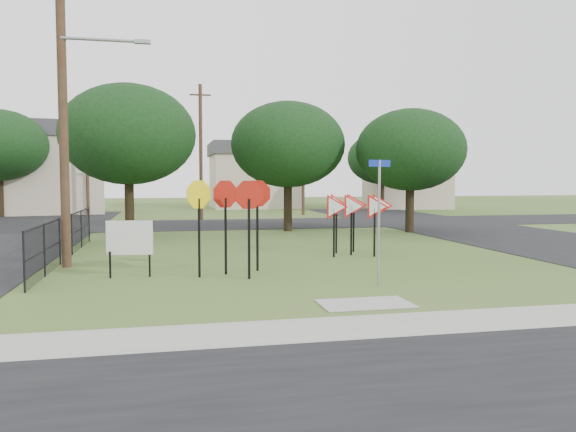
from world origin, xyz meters
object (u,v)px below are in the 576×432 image
at_px(info_board, 130,240).
at_px(stop_sign_cluster, 233,205).
at_px(street_name_sign, 379,214).
at_px(yield_sign_cluster, 355,209).

bearing_deg(info_board, stop_sign_cluster, -4.43).
xyz_separation_m(street_name_sign, yield_sign_cluster, (1.33, 5.75, -0.17)).
relative_size(street_name_sign, yield_sign_cluster, 1.13).
bearing_deg(street_name_sign, stop_sign_cluster, 146.71).
relative_size(street_name_sign, stop_sign_cluster, 1.18).
relative_size(yield_sign_cluster, info_board, 1.80).
distance_m(street_name_sign, yield_sign_cluster, 5.90).
distance_m(stop_sign_cluster, yield_sign_cluster, 5.94).
bearing_deg(info_board, street_name_sign, -21.61).
bearing_deg(stop_sign_cluster, info_board, 175.57).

